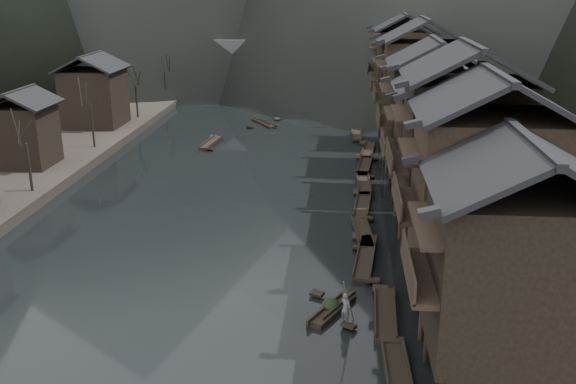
# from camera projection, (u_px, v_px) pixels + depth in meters

# --- Properties ---
(water) EXTENTS (300.00, 300.00, 0.00)m
(water) POSITION_uv_depth(u_px,v_px,m) (173.00, 298.00, 38.13)
(water) COLOR black
(water) RESTS_ON ground
(right_bank) EXTENTS (40.00, 200.00, 1.80)m
(right_bank) POSITION_uv_depth(u_px,v_px,m) (565.00, 138.00, 72.78)
(right_bank) COLOR #2D2823
(right_bank) RESTS_ON ground
(stilt_houses) EXTENTS (9.00, 67.60, 14.85)m
(stilt_houses) POSITION_uv_depth(u_px,v_px,m) (435.00, 100.00, 52.59)
(stilt_houses) COLOR black
(stilt_houses) RESTS_ON ground
(left_houses) EXTENTS (8.10, 53.20, 8.73)m
(left_houses) POSITION_uv_depth(u_px,v_px,m) (2.00, 126.00, 57.07)
(left_houses) COLOR black
(left_houses) RESTS_ON left_bank
(bare_trees) EXTENTS (3.68, 74.53, 7.35)m
(bare_trees) POSITION_uv_depth(u_px,v_px,m) (34.00, 123.00, 55.77)
(bare_trees) COLOR black
(bare_trees) RESTS_ON left_bank
(moored_sampans) EXTENTS (3.01, 56.81, 0.47)m
(moored_sampans) POSITION_uv_depth(u_px,v_px,m) (367.00, 201.00, 54.26)
(moored_sampans) COLOR black
(moored_sampans) RESTS_ON water
(midriver_boats) EXTENTS (7.59, 17.58, 0.45)m
(midriver_boats) POSITION_uv_depth(u_px,v_px,m) (239.00, 132.00, 78.97)
(midriver_boats) COLOR black
(midriver_boats) RESTS_ON water
(stone_bridge) EXTENTS (40.00, 6.00, 9.00)m
(stone_bridge) POSITION_uv_depth(u_px,v_px,m) (284.00, 63.00, 104.62)
(stone_bridge) COLOR #4C4C4F
(stone_bridge) RESTS_ON ground
(hero_sampan) EXTENTS (2.83, 4.44, 0.43)m
(hero_sampan) POSITION_uv_depth(u_px,v_px,m) (332.00, 309.00, 36.46)
(hero_sampan) COLOR black
(hero_sampan) RESTS_ON water
(cargo_heap) EXTENTS (1.01, 1.33, 0.61)m
(cargo_heap) POSITION_uv_depth(u_px,v_px,m) (331.00, 299.00, 36.48)
(cargo_heap) COLOR black
(cargo_heap) RESTS_ON hero_sampan
(boatman) EXTENTS (0.77, 0.75, 1.78)m
(boatman) POSITION_uv_depth(u_px,v_px,m) (346.00, 304.00, 34.70)
(boatman) COLOR slate
(boatman) RESTS_ON hero_sampan
(bamboo_pole) EXTENTS (0.82, 2.32, 3.79)m
(bamboo_pole) POSITION_uv_depth(u_px,v_px,m) (351.00, 257.00, 33.81)
(bamboo_pole) COLOR #8C7A51
(bamboo_pole) RESTS_ON boatman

